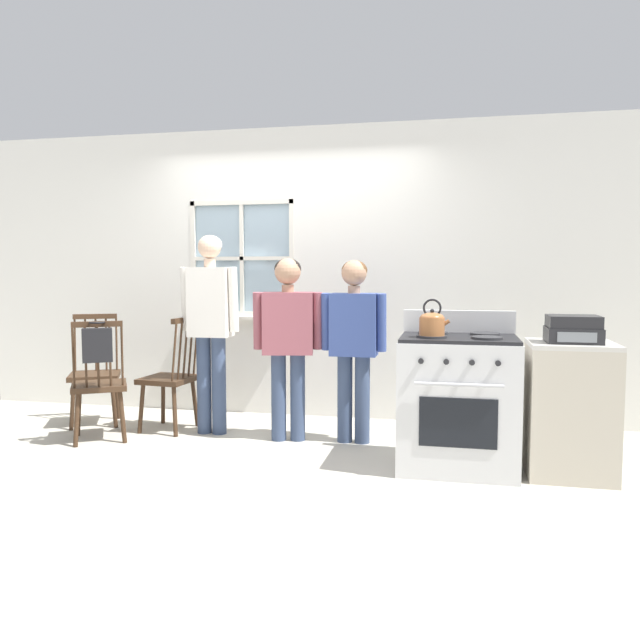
# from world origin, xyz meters

# --- Properties ---
(ground_plane) EXTENTS (16.00, 16.00, 0.00)m
(ground_plane) POSITION_xyz_m (0.00, 0.00, 0.00)
(ground_plane) COLOR #B2AD9E
(wall_back) EXTENTS (6.40, 0.16, 2.70)m
(wall_back) POSITION_xyz_m (0.02, 1.40, 1.34)
(wall_back) COLOR silver
(wall_back) RESTS_ON ground_plane
(chair_by_window) EXTENTS (0.56, 0.56, 0.98)m
(chair_by_window) POSITION_xyz_m (-1.30, 0.18, 0.44)
(chair_by_window) COLOR #3D2819
(chair_by_window) RESTS_ON ground_plane
(chair_near_wall) EXTENTS (0.44, 0.46, 0.98)m
(chair_near_wall) POSITION_xyz_m (-0.88, 0.60, 0.44)
(chair_near_wall) COLOR #3D2819
(chair_near_wall) RESTS_ON ground_plane
(chair_center_cluster) EXTENTS (0.55, 0.54, 0.98)m
(chair_center_cluster) POSITION_xyz_m (-1.64, 0.66, 0.44)
(chair_center_cluster) COLOR #3D2819
(chair_center_cluster) RESTS_ON ground_plane
(person_elderly_left) EXTENTS (0.50, 0.22, 1.67)m
(person_elderly_left) POSITION_xyz_m (-0.49, 0.57, 1.00)
(person_elderly_left) COLOR #384766
(person_elderly_left) RESTS_ON ground_plane
(person_teen_center) EXTENTS (0.56, 0.29, 1.47)m
(person_teen_center) POSITION_xyz_m (0.19, 0.50, 0.90)
(person_teen_center) COLOR #384766
(person_teen_center) RESTS_ON ground_plane
(person_adult_right) EXTENTS (0.52, 0.22, 1.46)m
(person_adult_right) POSITION_xyz_m (0.72, 0.55, 0.88)
(person_adult_right) COLOR #384766
(person_adult_right) RESTS_ON ground_plane
(stove) EXTENTS (0.80, 0.68, 1.08)m
(stove) POSITION_xyz_m (1.53, 0.06, 0.47)
(stove) COLOR silver
(stove) RESTS_ON ground_plane
(kettle) EXTENTS (0.21, 0.17, 0.25)m
(kettle) POSITION_xyz_m (1.35, -0.07, 1.02)
(kettle) COLOR #A86638
(kettle) RESTS_ON stove
(potted_plant) EXTENTS (0.12, 0.12, 0.28)m
(potted_plant) POSITION_xyz_m (-0.64, 1.31, 1.04)
(potted_plant) COLOR beige
(potted_plant) RESTS_ON wall_back
(handbag) EXTENTS (0.24, 0.25, 0.31)m
(handbag) POSITION_xyz_m (-1.18, -0.02, 0.81)
(handbag) COLOR black
(handbag) RESTS_ON chair_by_window
(side_counter) EXTENTS (0.55, 0.50, 0.90)m
(side_counter) POSITION_xyz_m (2.26, 0.05, 0.45)
(side_counter) COLOR beige
(side_counter) RESTS_ON ground_plane
(stereo) EXTENTS (0.34, 0.29, 0.18)m
(stereo) POSITION_xyz_m (2.26, 0.03, 0.99)
(stereo) COLOR #232326
(stereo) RESTS_ON side_counter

